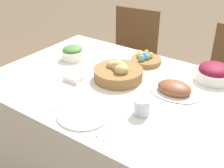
{
  "coord_description": "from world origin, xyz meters",
  "views": [
    {
      "loc": [
        0.76,
        -1.2,
        1.55
      ],
      "look_at": [
        -0.03,
        -0.08,
        0.78
      ],
      "focal_mm": 45.0,
      "sensor_mm": 36.0,
      "label": 1
    }
  ],
  "objects_px": {
    "spoon": "(116,128)",
    "drinking_cup": "(142,107)",
    "chair_far_left": "(130,58)",
    "ham_platter": "(174,89)",
    "beet_salad_bowl": "(214,73)",
    "fork": "(60,104)",
    "green_salad_bowl": "(73,53)",
    "dinner_plate": "(84,114)",
    "knife": "(110,126)",
    "bread_basket": "(118,72)",
    "egg_basket": "(146,59)",
    "butter_dish": "(73,79)"
  },
  "relations": [
    {
      "from": "bread_basket",
      "to": "ham_platter",
      "type": "height_order",
      "value": "bread_basket"
    },
    {
      "from": "ham_platter",
      "to": "spoon",
      "type": "distance_m",
      "value": 0.46
    },
    {
      "from": "ham_platter",
      "to": "dinner_plate",
      "type": "height_order",
      "value": "ham_platter"
    },
    {
      "from": "chair_far_left",
      "to": "ham_platter",
      "type": "height_order",
      "value": "chair_far_left"
    },
    {
      "from": "beet_salad_bowl",
      "to": "fork",
      "type": "height_order",
      "value": "beet_salad_bowl"
    },
    {
      "from": "green_salad_bowl",
      "to": "beet_salad_bowl",
      "type": "relative_size",
      "value": 0.73
    },
    {
      "from": "chair_far_left",
      "to": "dinner_plate",
      "type": "relative_size",
      "value": 3.42
    },
    {
      "from": "fork",
      "to": "dinner_plate",
      "type": "bearing_deg",
      "value": 3.72
    },
    {
      "from": "bread_basket",
      "to": "dinner_plate",
      "type": "distance_m",
      "value": 0.42
    },
    {
      "from": "ham_platter",
      "to": "butter_dish",
      "type": "bearing_deg",
      "value": -158.37
    },
    {
      "from": "butter_dish",
      "to": "chair_far_left",
      "type": "bearing_deg",
      "value": 100.71
    },
    {
      "from": "chair_far_left",
      "to": "spoon",
      "type": "height_order",
      "value": "chair_far_left"
    },
    {
      "from": "dinner_plate",
      "to": "fork",
      "type": "bearing_deg",
      "value": 180.0
    },
    {
      "from": "bread_basket",
      "to": "egg_basket",
      "type": "bearing_deg",
      "value": 85.47
    },
    {
      "from": "green_salad_bowl",
      "to": "beet_salad_bowl",
      "type": "height_order",
      "value": "beet_salad_bowl"
    },
    {
      "from": "chair_far_left",
      "to": "green_salad_bowl",
      "type": "height_order",
      "value": "chair_far_left"
    },
    {
      "from": "egg_basket",
      "to": "beet_salad_bowl",
      "type": "bearing_deg",
      "value": 2.36
    },
    {
      "from": "egg_basket",
      "to": "dinner_plate",
      "type": "xyz_separation_m",
      "value": [
        0.05,
        -0.71,
        -0.02
      ]
    },
    {
      "from": "chair_far_left",
      "to": "ham_platter",
      "type": "bearing_deg",
      "value": -51.44
    },
    {
      "from": "chair_far_left",
      "to": "knife",
      "type": "bearing_deg",
      "value": -68.78
    },
    {
      "from": "chair_far_left",
      "to": "egg_basket",
      "type": "height_order",
      "value": "chair_far_left"
    },
    {
      "from": "bread_basket",
      "to": "knife",
      "type": "relative_size",
      "value": 1.5
    },
    {
      "from": "knife",
      "to": "spoon",
      "type": "distance_m",
      "value": 0.03
    },
    {
      "from": "chair_far_left",
      "to": "beet_salad_bowl",
      "type": "height_order",
      "value": "chair_far_left"
    },
    {
      "from": "egg_basket",
      "to": "beet_salad_bowl",
      "type": "distance_m",
      "value": 0.46
    },
    {
      "from": "beet_salad_bowl",
      "to": "green_salad_bowl",
      "type": "bearing_deg",
      "value": -164.5
    },
    {
      "from": "bread_basket",
      "to": "ham_platter",
      "type": "xyz_separation_m",
      "value": [
        0.35,
        0.04,
        -0.02
      ]
    },
    {
      "from": "chair_far_left",
      "to": "dinner_plate",
      "type": "height_order",
      "value": "chair_far_left"
    },
    {
      "from": "dinner_plate",
      "to": "green_salad_bowl",
      "type": "bearing_deg",
      "value": 136.32
    },
    {
      "from": "chair_far_left",
      "to": "ham_platter",
      "type": "relative_size",
      "value": 3.11
    },
    {
      "from": "egg_basket",
      "to": "green_salad_bowl",
      "type": "relative_size",
      "value": 1.28
    },
    {
      "from": "bread_basket",
      "to": "dinner_plate",
      "type": "bearing_deg",
      "value": -80.16
    },
    {
      "from": "bread_basket",
      "to": "ham_platter",
      "type": "relative_size",
      "value": 1.0
    },
    {
      "from": "dinner_plate",
      "to": "spoon",
      "type": "xyz_separation_m",
      "value": [
        0.19,
        0.0,
        -0.0
      ]
    },
    {
      "from": "chair_far_left",
      "to": "knife",
      "type": "distance_m",
      "value": 1.36
    },
    {
      "from": "knife",
      "to": "drinking_cup",
      "type": "distance_m",
      "value": 0.19
    },
    {
      "from": "bread_basket",
      "to": "knife",
      "type": "bearing_deg",
      "value": -60.56
    },
    {
      "from": "beet_salad_bowl",
      "to": "chair_far_left",
      "type": "bearing_deg",
      "value": 151.8
    },
    {
      "from": "butter_dish",
      "to": "fork",
      "type": "bearing_deg",
      "value": -63.0
    },
    {
      "from": "dinner_plate",
      "to": "spoon",
      "type": "relative_size",
      "value": 1.36
    },
    {
      "from": "dinner_plate",
      "to": "knife",
      "type": "distance_m",
      "value": 0.16
    },
    {
      "from": "green_salad_bowl",
      "to": "egg_basket",
      "type": "bearing_deg",
      "value": 27.29
    },
    {
      "from": "chair_far_left",
      "to": "spoon",
      "type": "distance_m",
      "value": 1.38
    },
    {
      "from": "spoon",
      "to": "beet_salad_bowl",
      "type": "bearing_deg",
      "value": 69.59
    },
    {
      "from": "green_salad_bowl",
      "to": "drinking_cup",
      "type": "height_order",
      "value": "green_salad_bowl"
    },
    {
      "from": "beet_salad_bowl",
      "to": "drinking_cup",
      "type": "height_order",
      "value": "beet_salad_bowl"
    },
    {
      "from": "ham_platter",
      "to": "spoon",
      "type": "bearing_deg",
      "value": -100.85
    },
    {
      "from": "spoon",
      "to": "drinking_cup",
      "type": "height_order",
      "value": "drinking_cup"
    },
    {
      "from": "bread_basket",
      "to": "fork",
      "type": "xyz_separation_m",
      "value": [
        -0.09,
        -0.41,
        -0.04
      ]
    },
    {
      "from": "dinner_plate",
      "to": "spoon",
      "type": "height_order",
      "value": "dinner_plate"
    }
  ]
}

